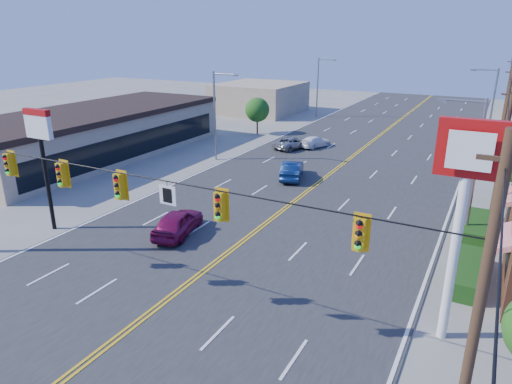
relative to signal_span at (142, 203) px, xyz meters
The scene contains 19 objects.
ground 4.89m from the signal_span, ahead, with size 160.00×160.00×0.00m, color gray.
road 20.58m from the signal_span, 89.66° to the left, with size 20.00×120.00×0.06m, color #2D2D30.
signal_span is the anchor object (origin of this frame).
kfc_pylon 11.87m from the signal_span, 19.78° to the left, with size 2.20×0.36×8.50m.
strip_mall 28.46m from the signal_span, 140.56° to the left, with size 10.40×26.40×4.40m.
pizza_hut_sign 11.60m from the signal_span, 159.81° to the left, with size 1.90×0.30×6.85m.
streetlight_se 17.76m from the signal_span, 52.06° to the left, with size 2.55×0.25×8.00m.
streetlight_ne 39.54m from the signal_span, 73.98° to the left, with size 2.55×0.25×8.00m.
streetlight_sw 24.46m from the signal_span, 115.88° to the left, with size 2.55×0.25×8.00m.
streetlight_nw 49.17m from the signal_span, 102.54° to the left, with size 2.55×0.25×8.00m.
utility_pole_near 21.82m from the signal_span, 55.61° to the left, with size 0.28×0.28×8.40m, color #47301E.
utility_pole_mid 38.06m from the signal_span, 71.11° to the left, with size 0.28×0.28×8.40m, color #47301E.
utility_pole_far 55.39m from the signal_span, 77.15° to the left, with size 0.28×0.28×8.40m, color #47301E.
tree_west 36.42m from the signal_span, 110.75° to the left, with size 2.80×2.80×4.20m.
bld_west_far 52.03m from the signal_span, 112.50° to the left, with size 11.00×12.00×4.20m, color tan.
car_magenta 8.79m from the signal_span, 118.57° to the left, with size 1.73×4.29×1.46m, color maroon.
car_blue 20.41m from the signal_span, 96.41° to the left, with size 1.52×4.37×1.44m, color navy.
car_white 31.37m from the signal_span, 98.19° to the left, with size 1.55×3.82×1.11m, color white.
car_silver 30.05m from the signal_span, 102.11° to the left, with size 2.02×4.38×1.22m, color #95969A.
Camera 1 is at (11.64, -12.58, 11.18)m, focal length 32.00 mm.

